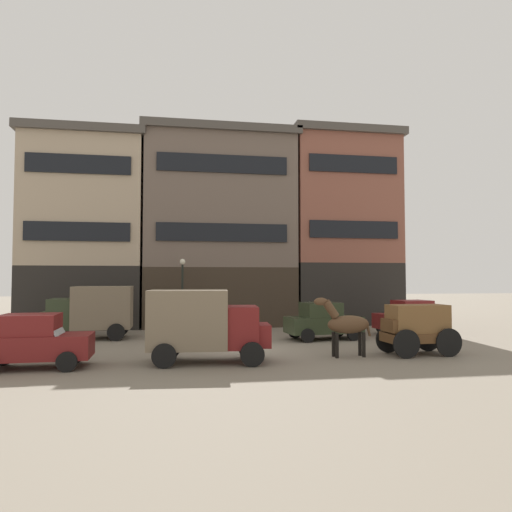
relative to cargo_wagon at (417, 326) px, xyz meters
The scene contains 14 objects.
ground_plane 7.31m from the cargo_wagon, 158.51° to the left, with size 120.00×120.00×0.00m, color slate.
building_far_left 20.78m from the cargo_wagon, 138.38° to the left, with size 7.47×6.05×12.08m.
building_center_left 15.87m from the cargo_wagon, 116.66° to the left, with size 9.94×6.05×12.58m.
building_center_right 14.53m from the cargo_wagon, 83.04° to the left, with size 7.49×6.05×12.92m.
cargo_wagon is the anchor object (origin of this frame).
draft_horse 2.95m from the cargo_wagon, behind, with size 2.35×0.66×2.30m.
delivery_truck_near 8.44m from the cargo_wagon, behind, with size 4.47×2.42×2.62m.
delivery_truck_far 15.38m from the cargo_wagon, 152.77° to the left, with size 4.38×2.18×2.62m.
sedan_dark 6.82m from the cargo_wagon, 63.89° to the left, with size 3.85×2.17×1.83m.
sedan_light 5.46m from the cargo_wagon, 114.74° to the left, with size 3.86×2.19×1.83m.
sedan_parked_curb 14.21m from the cargo_wagon, behind, with size 3.74×1.95×1.83m.
pedestrian_officer 11.31m from the cargo_wagon, 133.49° to the left, with size 0.49×0.49×1.79m.
streetlamp_curbside 13.18m from the cargo_wagon, 134.26° to the left, with size 0.32×0.32×4.12m.
fire_hydrant_curbside 14.04m from the cargo_wagon, 138.38° to the left, with size 0.24×0.24×0.83m.
Camera 1 is at (-2.68, -19.82, 3.08)m, focal length 32.45 mm.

